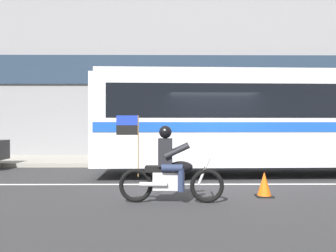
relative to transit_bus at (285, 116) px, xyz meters
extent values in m
plane|color=#2B2B2D|center=(-2.43, -1.19, -1.88)|extent=(60.00, 60.00, 0.00)
cube|color=gray|center=(-2.43, 3.91, -1.81)|extent=(28.00, 3.80, 0.15)
cube|color=silver|center=(-2.43, -1.79, -1.88)|extent=(26.60, 0.14, 0.01)
cube|color=gray|center=(-2.43, 6.21, 4.25)|extent=(28.00, 0.80, 12.27)
cube|color=#233347|center=(-2.43, 5.77, 2.41)|extent=(25.76, 0.10, 1.40)
cube|color=silver|center=(0.00, 0.01, -0.15)|extent=(12.09, 2.95, 2.70)
cube|color=black|center=(0.00, 0.01, 0.40)|extent=(11.13, 2.96, 0.96)
cube|color=#194CB2|center=(0.00, 0.01, -0.35)|extent=(11.85, 2.98, 0.28)
cube|color=#BABCC3|center=(0.00, 0.01, 1.26)|extent=(11.85, 2.82, 0.16)
cylinder|color=black|center=(-3.72, -1.17, -1.36)|extent=(1.04, 0.30, 1.04)
torus|color=black|center=(-2.99, -4.02, -1.54)|extent=(0.69, 0.12, 0.69)
torus|color=black|center=(-4.44, -3.96, -1.54)|extent=(0.69, 0.12, 0.69)
cube|color=silver|center=(-3.76, -3.99, -1.44)|extent=(0.65, 0.31, 0.36)
ellipsoid|color=black|center=(-3.51, -4.00, -1.16)|extent=(0.49, 0.30, 0.24)
cube|color=black|center=(-3.96, -3.98, -1.20)|extent=(0.57, 0.28, 0.12)
cylinder|color=silver|center=(-3.05, -4.02, -1.24)|extent=(0.28, 0.07, 0.58)
cylinder|color=silver|center=(-3.13, -4.02, -0.92)|extent=(0.07, 0.64, 0.04)
cylinder|color=silver|center=(-4.07, -4.14, -1.49)|extent=(0.55, 0.11, 0.09)
cube|color=black|center=(-3.83, -3.99, -0.86)|extent=(0.30, 0.37, 0.56)
sphere|color=black|center=(-3.83, -3.99, -0.45)|extent=(0.26, 0.26, 0.26)
cylinder|color=#232D4C|center=(-3.68, -3.81, -1.16)|extent=(0.43, 0.17, 0.15)
cylinder|color=#232D4C|center=(-3.51, -3.82, -1.40)|extent=(0.13, 0.13, 0.46)
cylinder|color=#232D4C|center=(-3.70, -4.17, -1.16)|extent=(0.43, 0.17, 0.15)
cylinder|color=#232D4C|center=(-3.52, -4.18, -1.40)|extent=(0.13, 0.13, 0.46)
cylinder|color=black|center=(-3.58, -3.80, -0.82)|extent=(0.52, 0.13, 0.32)
cylinder|color=black|center=(-3.60, -4.20, -0.82)|extent=(0.52, 0.13, 0.32)
cylinder|color=olive|center=(-4.39, -3.96, -0.73)|extent=(0.02, 0.02, 1.25)
cube|color=#1933A5|center=(-4.62, -3.95, -0.21)|extent=(0.44, 0.04, 0.20)
cube|color=black|center=(-4.62, -3.95, -0.41)|extent=(0.44, 0.04, 0.20)
cone|color=#EA590F|center=(-1.65, -3.42, -1.61)|extent=(0.32, 0.32, 0.55)
cube|color=black|center=(-1.65, -3.42, -1.87)|extent=(0.36, 0.36, 0.03)
camera|label=1|loc=(-3.84, -11.05, -0.33)|focal=37.14mm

